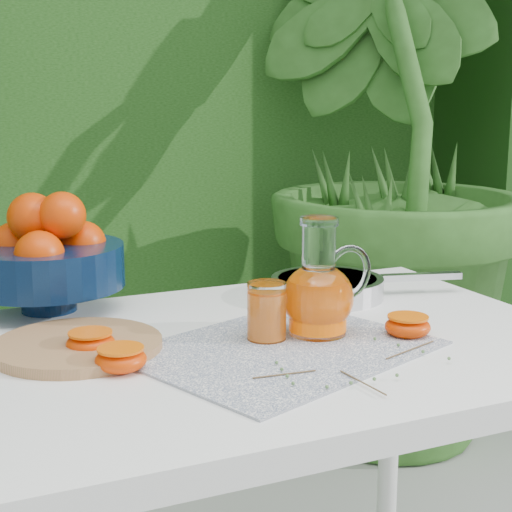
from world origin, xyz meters
name	(u,v)px	position (x,y,z in m)	size (l,w,h in m)	color
hedge_backdrop	(29,75)	(0.06, 2.06, 1.19)	(8.00, 1.65, 2.50)	#1B4413
potted_plant_right	(379,155)	(1.02, 1.10, 0.93)	(1.86, 1.86, 1.86)	#2E5A1E
white_table	(261,390)	(0.08, -0.02, 0.67)	(1.00, 0.70, 0.75)	white
placemat	(282,349)	(0.09, -0.07, 0.75)	(0.42, 0.33, 0.00)	#0B1C41
cutting_board	(78,346)	(-0.19, 0.05, 0.76)	(0.25, 0.25, 0.02)	#A76C4B
fruit_bowl	(47,256)	(-0.19, 0.29, 0.85)	(0.34, 0.34, 0.21)	black
juice_pitcher	(319,294)	(0.18, -0.03, 0.82)	(0.17, 0.13, 0.19)	white
juice_tumbler	(267,312)	(0.09, -0.03, 0.80)	(0.07, 0.07, 0.09)	white
saute_pan	(329,286)	(0.31, 0.17, 0.77)	(0.39, 0.26, 0.04)	silver
orange_halves	(213,342)	(-0.01, -0.04, 0.77)	(0.55, 0.20, 0.04)	#D14A02
thyme_sprigs	(357,367)	(0.15, -0.20, 0.76)	(0.32, 0.20, 0.01)	brown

